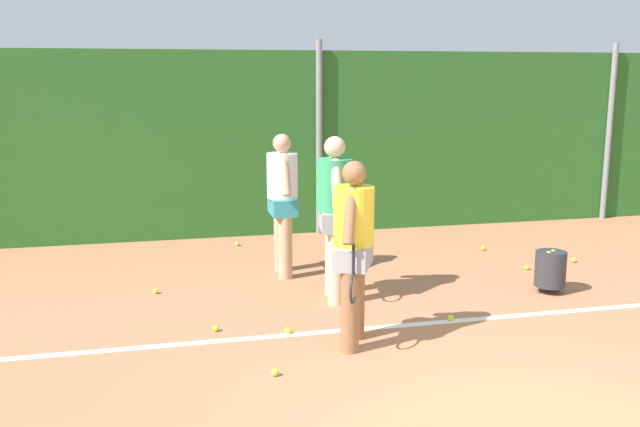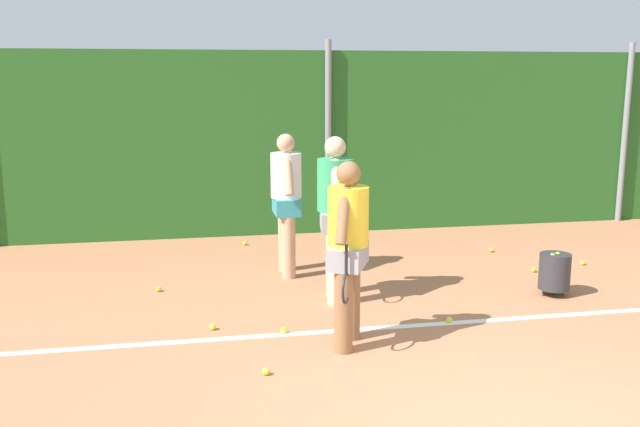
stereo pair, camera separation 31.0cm
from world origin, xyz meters
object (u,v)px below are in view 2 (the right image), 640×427
tennis_ball_1 (533,270)px  tennis_ball_7 (284,330)px  tennis_ball_4 (158,289)px  tennis_ball_8 (213,327)px  tennis_ball_3 (245,243)px  tennis_ball_0 (449,320)px  tennis_ball_10 (582,263)px  player_foreground_near (348,244)px  player_midcourt (335,210)px  player_backcourt_far (286,196)px  ball_hopper (555,271)px  tennis_ball_5 (266,372)px  tennis_ball_11 (491,250)px

tennis_ball_1 → tennis_ball_7: (-3.52, -1.57, 0.00)m
tennis_ball_4 → tennis_ball_8: 1.52m
tennis_ball_1 → tennis_ball_3: 4.20m
tennis_ball_0 → tennis_ball_8: 2.44m
tennis_ball_3 → tennis_ball_10: (4.41, -1.99, 0.00)m
tennis_ball_3 → tennis_ball_7: bearing=-89.0°
tennis_ball_3 → tennis_ball_4: bearing=-119.8°
tennis_ball_1 → player_foreground_near: bearing=-146.2°
tennis_ball_0 → tennis_ball_4: (-3.02, 1.67, 0.00)m
tennis_ball_7 → tennis_ball_10: size_ratio=1.00×
tennis_ball_4 → player_foreground_near: bearing=-48.3°
tennis_ball_7 → player_foreground_near: bearing=-36.7°
tennis_ball_3 → tennis_ball_7: same height
tennis_ball_10 → player_midcourt: bearing=-167.6°
player_foreground_near → player_midcourt: (0.17, 1.38, 0.06)m
player_backcourt_far → ball_hopper: size_ratio=3.54×
tennis_ball_5 → ball_hopper: bearing=23.9°
tennis_ball_1 → tennis_ball_5: 4.56m
tennis_ball_3 → tennis_ball_11: same height
tennis_ball_7 → tennis_ball_8: bearing=161.3°
player_backcourt_far → tennis_ball_11: bearing=100.9°
tennis_ball_10 → tennis_ball_11: 1.28m
player_backcourt_far → tennis_ball_5: 3.27m
tennis_ball_3 → player_foreground_near: bearing=-81.5°
player_midcourt → tennis_ball_0: 1.74m
tennis_ball_4 → player_backcourt_far: bearing=16.0°
ball_hopper → tennis_ball_8: size_ratio=7.78×
tennis_ball_0 → tennis_ball_8: bearing=174.0°
player_backcourt_far → tennis_ball_10: player_backcourt_far is taller
player_foreground_near → tennis_ball_3: (-0.62, 4.17, -0.96)m
ball_hopper → tennis_ball_10: ball_hopper is taller
ball_hopper → tennis_ball_11: 2.05m
tennis_ball_5 → tennis_ball_11: same height
tennis_ball_7 → tennis_ball_1: bearing=24.0°
player_backcourt_far → tennis_ball_1: size_ratio=27.51×
tennis_ball_5 → tennis_ball_7: same height
player_backcourt_far → tennis_ball_1: 3.37m
tennis_ball_0 → tennis_ball_7: (-1.74, 0.02, 0.00)m
tennis_ball_5 → tennis_ball_8: bearing=108.8°
tennis_ball_5 → tennis_ball_11: 5.18m
player_midcourt → tennis_ball_8: (-1.42, -0.73, -1.02)m
tennis_ball_4 → tennis_ball_7: (1.28, -1.64, 0.00)m
ball_hopper → tennis_ball_7: size_ratio=7.78×
ball_hopper → tennis_ball_7: (-3.28, -0.63, -0.26)m
player_foreground_near → tennis_ball_4: 2.92m
tennis_ball_5 → tennis_ball_7: size_ratio=1.00×
ball_hopper → tennis_ball_0: (-1.54, -0.65, -0.26)m
player_midcourt → player_backcourt_far: player_midcourt is taller
player_midcourt → tennis_ball_10: (3.61, 0.79, -1.02)m
player_foreground_near → ball_hopper: player_foreground_near is taller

